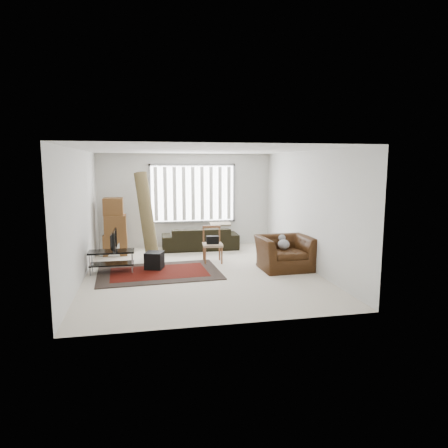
# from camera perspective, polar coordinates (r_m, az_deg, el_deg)

# --- Properties ---
(room) EXTENTS (6.00, 6.02, 2.71)m
(room) POSITION_cam_1_polar(r_m,az_deg,el_deg) (9.23, -3.64, 4.56)
(room) COLOR beige
(room) RESTS_ON ground
(persian_rug) EXTENTS (2.75, 1.91, 0.02)m
(persian_rug) POSITION_cam_1_polar(r_m,az_deg,el_deg) (9.05, -9.25, -6.86)
(persian_rug) COLOR black
(persian_rug) RESTS_ON ground
(tv_stand) EXTENTS (0.99, 0.45, 0.50)m
(tv_stand) POSITION_cam_1_polar(r_m,az_deg,el_deg) (9.24, -15.76, -4.54)
(tv_stand) COLOR black
(tv_stand) RESTS_ON ground
(tv) EXTENTS (0.10, 0.80, 0.46)m
(tv) POSITION_cam_1_polar(r_m,az_deg,el_deg) (9.17, -15.85, -2.29)
(tv) COLOR black
(tv) RESTS_ON tv_stand
(subwoofer) EXTENTS (0.48, 0.48, 0.38)m
(subwoofer) POSITION_cam_1_polar(r_m,az_deg,el_deg) (9.33, -9.92, -5.13)
(subwoofer) COLOR black
(subwoofer) RESTS_ON persian_rug
(moving_boxes) EXTENTS (0.62, 0.57, 1.52)m
(moving_boxes) POSITION_cam_1_polar(r_m,az_deg,el_deg) (10.98, -15.33, -0.62)
(moving_boxes) COLOR brown
(moving_boxes) RESTS_ON ground
(white_flatpack) EXTENTS (0.54, 0.34, 0.64)m
(white_flatpack) POSITION_cam_1_polar(r_m,az_deg,el_deg) (10.88, -15.94, -2.79)
(white_flatpack) COLOR silver
(white_flatpack) RESTS_ON ground
(rolled_rug) EXTENTS (0.70, 0.88, 2.22)m
(rolled_rug) POSITION_cam_1_polar(r_m,az_deg,el_deg) (10.33, -11.01, 1.22)
(rolled_rug) COLOR brown
(rolled_rug) RESTS_ON ground
(sofa) EXTENTS (2.15, 0.96, 0.82)m
(sofa) POSITION_cam_1_polar(r_m,az_deg,el_deg) (11.34, -3.43, -1.56)
(sofa) COLOR black
(sofa) RESTS_ON ground
(side_chair) EXTENTS (0.50, 0.50, 0.89)m
(side_chair) POSITION_cam_1_polar(r_m,az_deg,el_deg) (9.80, -1.66, -2.69)
(side_chair) COLOR #9E8367
(side_chair) RESTS_ON ground
(armchair) EXTENTS (1.21, 1.07, 0.87)m
(armchair) POSITION_cam_1_polar(r_m,az_deg,el_deg) (9.28, 8.63, -3.74)
(armchair) COLOR #361C0B
(armchair) RESTS_ON ground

